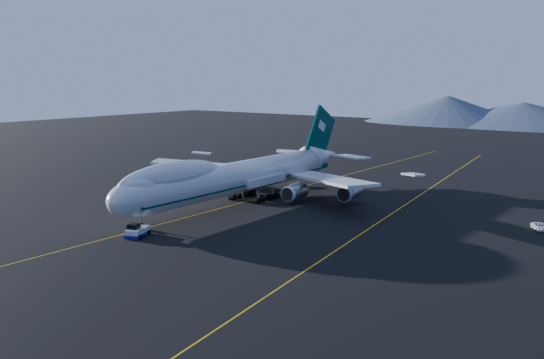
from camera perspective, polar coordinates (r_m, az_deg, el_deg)
The scene contains 6 objects.
ground at distance 126.56m, azimuth -3.23°, elevation -2.29°, with size 500.00×500.00×0.00m, color black.
taxiway_line_main at distance 126.56m, azimuth -3.23°, elevation -2.29°, with size 0.25×220.00×0.01m, color gold.
taxiway_line_side at distance 119.17m, azimuth 11.14°, elevation -3.22°, with size 0.25×200.00×0.01m, color gold.
boeing_747 at distance 125.51m, azimuth -3.24°, elevation 0.31°, with size 59.62×72.43×19.37m.
pushback_tug at distance 103.47m, azimuth -12.52°, elevation -4.87°, with size 4.16×5.53×2.16m.
service_van at distance 114.74m, azimuth 23.94°, elevation -4.08°, with size 2.06×4.48×1.24m, color silver.
Camera 1 is at (78.75, -95.50, 26.39)m, focal length 40.00 mm.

